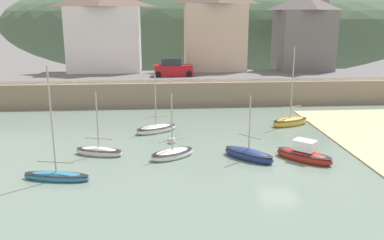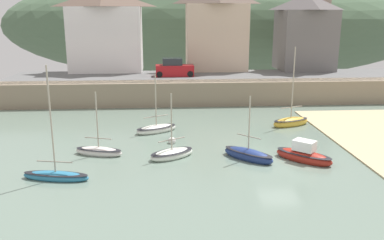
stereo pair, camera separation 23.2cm
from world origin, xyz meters
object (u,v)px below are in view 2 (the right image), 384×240
sailboat_tall_mast (56,175)px  dinghy_open_wooden (304,155)px  sailboat_far_left (156,129)px  church_with_spire (317,0)px  waterfront_building_right (305,32)px  waterfront_building_left (105,30)px  sailboat_white_hull (291,122)px  fishing_boat_green (99,151)px  parked_car_near_slipway (174,69)px  motorboat_with_cabin (248,155)px  mooring_buoy (172,141)px  rowboat_small_beached (172,154)px  waterfront_building_centre (217,27)px

sailboat_tall_mast → dinghy_open_wooden: (14.88, 2.00, 0.12)m
sailboat_far_left → church_with_spire: bearing=18.7°
waterfront_building_right → waterfront_building_left: bearing=-180.0°
sailboat_tall_mast → sailboat_white_hull: 19.55m
fishing_boat_green → sailboat_tall_mast: bearing=-97.3°
parked_car_near_slipway → motorboat_with_cabin: bearing=-79.2°
dinghy_open_wooden → mooring_buoy: size_ratio=6.40×
rowboat_small_beached → parked_car_near_slipway: bearing=56.6°
waterfront_building_right → motorboat_with_cabin: 28.08m
waterfront_building_left → sailboat_tall_mast: bearing=-88.9°
sailboat_far_left → rowboat_small_beached: size_ratio=1.09×
sailboat_far_left → dinghy_open_wooden: sailboat_far_left is taller
sailboat_white_hull → fishing_boat_green: bearing=-178.2°
waterfront_building_centre → motorboat_with_cabin: waterfront_building_centre is taller
mooring_buoy → waterfront_building_centre: bearing=74.6°
rowboat_small_beached → motorboat_with_cabin: bearing=-39.3°
dinghy_open_wooden → sailboat_tall_mast: bearing=-129.0°
sailboat_tall_mast → sailboat_white_hull: bearing=43.7°
church_with_spire → dinghy_open_wooden: (-10.82, -29.21, -10.32)m
waterfront_building_left → sailboat_white_hull: bearing=-44.6°
motorboat_with_cabin → waterfront_building_left: bearing=160.7°
motorboat_with_cabin → mooring_buoy: bearing=-172.6°
waterfront_building_right → church_with_spire: 6.08m
waterfront_building_left → church_with_spire: (26.22, 4.00, 3.54)m
dinghy_open_wooden → waterfront_building_left: bearing=164.8°
church_with_spire → mooring_buoy: (-19.06, -25.00, -10.53)m
waterfront_building_right → sailboat_far_left: size_ratio=1.87×
church_with_spire → waterfront_building_left: bearing=-171.3°
sailboat_white_hull → parked_car_near_slipway: sailboat_white_hull is taller
sailboat_far_left → rowboat_small_beached: sailboat_far_left is taller
rowboat_small_beached → dinghy_open_wooden: bearing=-39.7°
church_with_spire → sailboat_white_hull: bearing=-113.6°
waterfront_building_centre → mooring_buoy: size_ratio=17.75×
waterfront_building_right → sailboat_tall_mast: (-23.12, -27.21, -6.65)m
sailboat_tall_mast → sailboat_white_hull: (16.60, 10.34, 0.06)m
waterfront_building_centre → rowboat_small_beached: bearing=-103.7°
fishing_boat_green → waterfront_building_centre: bearing=82.0°
waterfront_building_left → dinghy_open_wooden: size_ratio=2.61×
church_with_spire → parked_car_near_slipway: church_with_spire is taller
waterfront_building_left → rowboat_small_beached: size_ratio=2.14×
sailboat_tall_mast → dinghy_open_wooden: sailboat_tall_mast is taller
fishing_boat_green → parked_car_near_slipway: bearing=90.3°
church_with_spire → sailboat_far_left: (-20.21, -22.00, -10.44)m
rowboat_small_beached → mooring_buoy: size_ratio=7.80×
sailboat_far_left → rowboat_small_beached: (1.09, -5.98, -0.01)m
waterfront_building_right → sailboat_white_hull: 19.25m
waterfront_building_right → sailboat_tall_mast: size_ratio=1.35×
motorboat_with_cabin → parked_car_near_slipway: (-4.17, 20.17, 2.91)m
parked_car_near_slipway → sailboat_tall_mast: bearing=-108.7°
waterfront_building_right → sailboat_far_left: waterfront_building_right is taller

